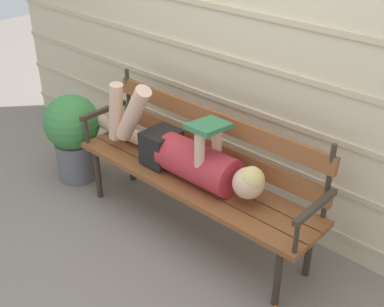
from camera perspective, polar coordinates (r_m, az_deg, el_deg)
The scene contains 5 objects.
ground_plane at distance 3.44m, azimuth -1.42°, elevation -9.73°, with size 12.00×12.00×0.00m, color gray.
house_siding at distance 3.27m, azimuth 6.13°, elevation 13.08°, with size 5.09×0.08×2.52m.
park_bench at distance 3.27m, azimuth 0.79°, elevation -1.46°, with size 1.82×0.44×0.91m.
reclining_person at distance 3.23m, azimuth -1.27°, elevation 0.19°, with size 1.74×0.25×0.55m.
potted_plant at distance 4.00m, azimuth -13.36°, elevation 2.27°, with size 0.43×0.43×0.70m.
Camera 1 is at (1.86, -1.89, 2.19)m, focal length 46.99 mm.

